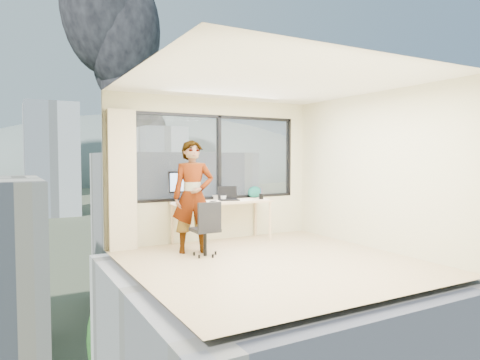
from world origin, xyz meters
TOP-DOWN VIEW (x-y plane):
  - floor at (0.00, 0.00)m, footprint 4.00×4.00m
  - ceiling at (0.00, 0.00)m, footprint 4.00×4.00m
  - wall_front at (0.00, -2.00)m, footprint 4.00×0.01m
  - wall_left at (-2.00, 0.00)m, footprint 0.01×4.00m
  - wall_right at (2.00, 0.00)m, footprint 0.01×4.00m
  - window_wall at (0.05, 2.00)m, footprint 3.30×0.16m
  - curtain at (-1.72, 1.88)m, footprint 0.45×0.14m
  - desk at (0.00, 1.66)m, footprint 1.80×0.60m
  - chair at (-0.71, 0.83)m, footprint 0.45×0.45m
  - person at (-0.77, 1.16)m, footprint 0.75×0.60m
  - monitor at (-0.69, 1.77)m, footprint 0.55×0.14m
  - game_console at (0.15, 1.91)m, footprint 0.40×0.37m
  - laptop at (0.13, 1.65)m, footprint 0.44×0.45m
  - cellphone at (-0.21, 1.60)m, footprint 0.13×0.09m
  - pen_cup at (0.76, 1.57)m, footprint 0.10×0.10m
  - handbag at (0.80, 1.87)m, footprint 0.29×0.15m
  - exterior_ground at (0.00, 120.00)m, footprint 400.00×400.00m
  - near_bldg_b at (12.00, 38.00)m, footprint 14.00×13.00m
  - near_bldg_c at (30.00, 28.00)m, footprint 12.00×10.00m
  - far_tower_b at (8.00, 120.00)m, footprint 13.00×13.00m
  - far_tower_c at (45.00, 140.00)m, footprint 15.00×15.00m
  - hill_b at (100.00, 320.00)m, footprint 300.00×220.00m
  - tree_b at (4.00, 18.00)m, footprint 7.60×7.60m
  - tree_c at (22.00, 40.00)m, footprint 8.40×8.40m
  - smoke_plume_b at (55.00, 170.00)m, footprint 30.00×18.00m

SIDE VIEW (x-z plane):
  - exterior_ground at x=0.00m, z-range -14.02..-13.98m
  - hill_b at x=100.00m, z-range -62.00..34.00m
  - tree_b at x=4.00m, z-range -14.00..-5.00m
  - near_bldg_c at x=30.00m, z-range -14.00..-4.00m
  - tree_c at x=22.00m, z-range -14.00..-4.00m
  - near_bldg_b at x=12.00m, z-range -14.00..2.00m
  - far_tower_c at x=45.00m, z-range -14.00..12.00m
  - floor at x=0.00m, z-range -0.01..0.01m
  - desk at x=0.00m, z-range 0.00..0.75m
  - chair at x=-0.71m, z-range 0.00..0.87m
  - cellphone at x=-0.21m, z-range 0.75..0.76m
  - game_console at x=0.15m, z-range 0.75..0.83m
  - pen_cup at x=0.76m, z-range 0.75..0.85m
  - handbag at x=0.80m, z-range 0.75..0.97m
  - laptop at x=0.13m, z-range 0.75..0.98m
  - person at x=-0.77m, z-range 0.00..1.79m
  - far_tower_b at x=8.00m, z-range -14.00..16.00m
  - monitor at x=-0.69m, z-range 0.75..1.29m
  - curtain at x=-1.72m, z-range 0.00..2.30m
  - wall_front at x=0.00m, z-range 0.00..2.60m
  - wall_left at x=-2.00m, z-range 0.00..2.60m
  - wall_right at x=2.00m, z-range 0.00..2.60m
  - window_wall at x=0.05m, z-range 0.75..2.30m
  - ceiling at x=0.00m, z-range 2.60..2.60m
  - smoke_plume_b at x=55.00m, z-range -8.00..62.00m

